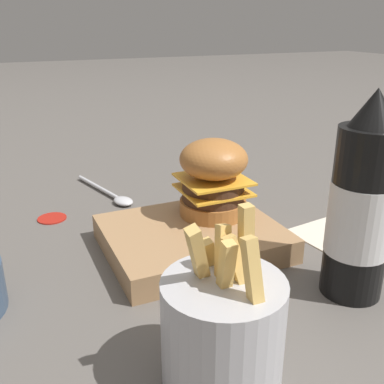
{
  "coord_description": "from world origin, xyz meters",
  "views": [
    {
      "loc": [
        0.23,
        0.54,
        0.29
      ],
      "look_at": [
        0.01,
        0.05,
        0.08
      ],
      "focal_mm": 42.0,
      "sensor_mm": 36.0,
      "label": 1
    }
  ],
  "objects_px": {
    "spoon": "(114,196)",
    "ketchup_bottle": "(361,208)",
    "burger": "(213,177)",
    "fries_basket": "(223,328)",
    "serving_board": "(192,238)"
  },
  "relations": [
    {
      "from": "burger",
      "to": "fries_basket",
      "type": "bearing_deg",
      "value": 65.23
    },
    {
      "from": "ketchup_bottle",
      "to": "fries_basket",
      "type": "xyz_separation_m",
      "value": [
        0.19,
        0.06,
        -0.05
      ]
    },
    {
      "from": "ketchup_bottle",
      "to": "spoon",
      "type": "distance_m",
      "value": 0.43
    },
    {
      "from": "serving_board",
      "to": "ketchup_bottle",
      "type": "bearing_deg",
      "value": 126.86
    },
    {
      "from": "spoon",
      "to": "ketchup_bottle",
      "type": "bearing_deg",
      "value": 8.65
    },
    {
      "from": "serving_board",
      "to": "fries_basket",
      "type": "relative_size",
      "value": 1.46
    },
    {
      "from": "serving_board",
      "to": "burger",
      "type": "bearing_deg",
      "value": -147.47
    },
    {
      "from": "burger",
      "to": "fries_basket",
      "type": "distance_m",
      "value": 0.28
    },
    {
      "from": "burger",
      "to": "ketchup_bottle",
      "type": "xyz_separation_m",
      "value": [
        -0.08,
        0.19,
        0.02
      ]
    },
    {
      "from": "ketchup_bottle",
      "to": "burger",
      "type": "bearing_deg",
      "value": -67.9
    },
    {
      "from": "burger",
      "to": "spoon",
      "type": "distance_m",
      "value": 0.23
    },
    {
      "from": "fries_basket",
      "to": "spoon",
      "type": "xyz_separation_m",
      "value": [
        -0.02,
        -0.44,
        -0.04
      ]
    },
    {
      "from": "spoon",
      "to": "serving_board",
      "type": "bearing_deg",
      "value": -2.86
    },
    {
      "from": "burger",
      "to": "fries_basket",
      "type": "relative_size",
      "value": 0.7
    },
    {
      "from": "burger",
      "to": "ketchup_bottle",
      "type": "bearing_deg",
      "value": 112.1
    }
  ]
}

